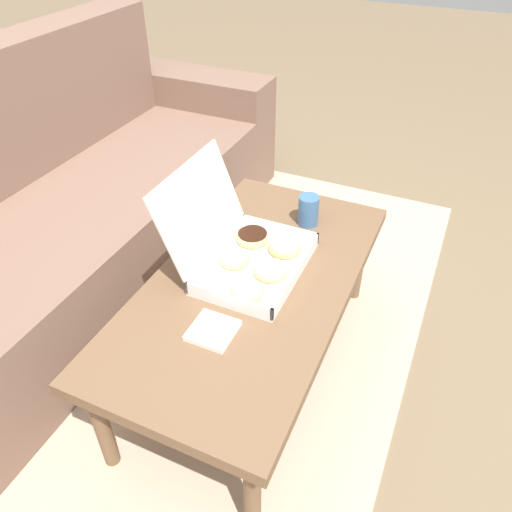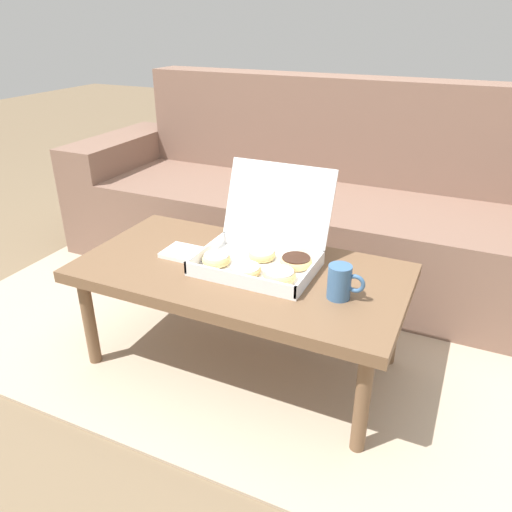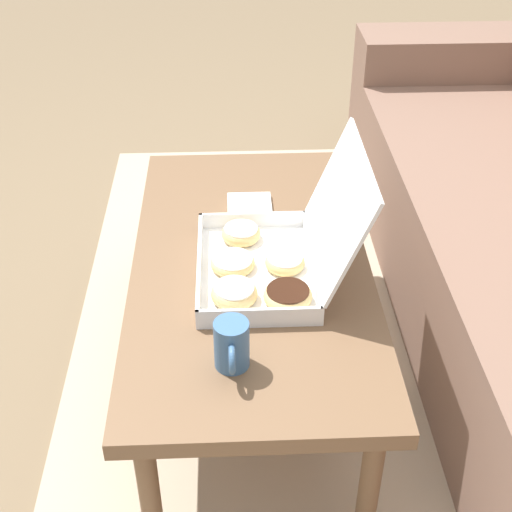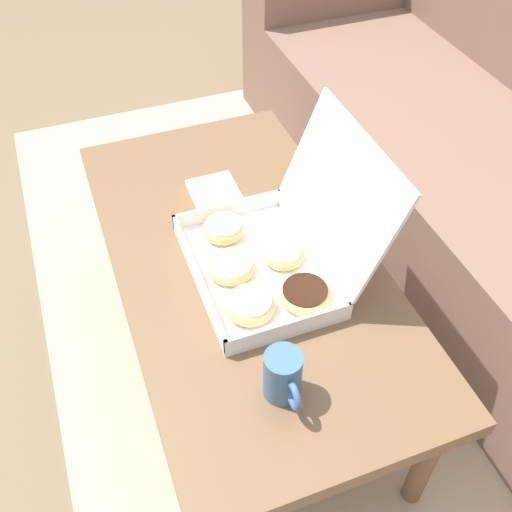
{
  "view_description": "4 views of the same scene",
  "coord_description": "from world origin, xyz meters",
  "px_view_note": "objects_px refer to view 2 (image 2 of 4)",
  "views": [
    {
      "loc": [
        -1.03,
        -0.57,
        1.38
      ],
      "look_at": [
        0.05,
        -0.08,
        0.45
      ],
      "focal_mm": 35.0,
      "sensor_mm": 36.0,
      "label": 1
    },
    {
      "loc": [
        0.67,
        -1.41,
        1.16
      ],
      "look_at": [
        0.05,
        -0.08,
        0.45
      ],
      "focal_mm": 35.0,
      "sensor_mm": 36.0,
      "label": 2
    },
    {
      "loc": [
        1.39,
        -0.14,
        1.4
      ],
      "look_at": [
        0.05,
        -0.08,
        0.45
      ],
      "focal_mm": 50.0,
      "sensor_mm": 36.0,
      "label": 3
    },
    {
      "loc": [
        0.9,
        -0.4,
        1.37
      ],
      "look_at": [
        0.05,
        -0.08,
        0.45
      ],
      "focal_mm": 42.0,
      "sensor_mm": 36.0,
      "label": 4
    }
  ],
  "objects_px": {
    "couch": "(321,209)",
    "coffee_table": "(240,278)",
    "pastry_box": "(264,252)",
    "coffee_mug": "(340,282)"
  },
  "relations": [
    {
      "from": "coffee_mug",
      "to": "coffee_table",
      "type": "bearing_deg",
      "value": 171.97
    },
    {
      "from": "couch",
      "to": "pastry_box",
      "type": "xyz_separation_m",
      "value": [
        0.06,
        -0.83,
        0.14
      ]
    },
    {
      "from": "couch",
      "to": "coffee_mug",
      "type": "bearing_deg",
      "value": -68.99
    },
    {
      "from": "couch",
      "to": "coffee_mug",
      "type": "relative_size",
      "value": 22.36
    },
    {
      "from": "coffee_table",
      "to": "coffee_mug",
      "type": "bearing_deg",
      "value": -8.03
    },
    {
      "from": "pastry_box",
      "to": "couch",
      "type": "bearing_deg",
      "value": 94.45
    },
    {
      "from": "couch",
      "to": "coffee_table",
      "type": "relative_size",
      "value": 2.29
    },
    {
      "from": "coffee_table",
      "to": "coffee_mug",
      "type": "relative_size",
      "value": 9.78
    },
    {
      "from": "pastry_box",
      "to": "coffee_mug",
      "type": "xyz_separation_m",
      "value": [
        0.29,
        -0.1,
        0.0
      ]
    },
    {
      "from": "couch",
      "to": "coffee_table",
      "type": "xyz_separation_m",
      "value": [
        0.0,
        -0.88,
        0.05
      ]
    }
  ]
}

